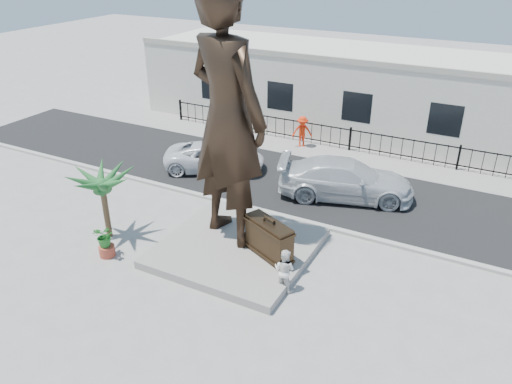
# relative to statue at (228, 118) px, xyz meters

# --- Properties ---
(ground) EXTENTS (100.00, 100.00, 0.00)m
(ground) POSITION_rel_statue_xyz_m (1.09, -2.05, -4.81)
(ground) COLOR #9E9991
(ground) RESTS_ON ground
(street) EXTENTS (40.00, 7.00, 0.01)m
(street) POSITION_rel_statue_xyz_m (1.09, 5.95, -4.80)
(street) COLOR black
(street) RESTS_ON ground
(curb) EXTENTS (40.00, 0.25, 0.12)m
(curb) POSITION_rel_statue_xyz_m (1.09, 2.45, -4.75)
(curb) COLOR #A5A399
(curb) RESTS_ON ground
(far_sidewalk) EXTENTS (40.00, 2.50, 0.02)m
(far_sidewalk) POSITION_rel_statue_xyz_m (1.09, 9.95, -4.80)
(far_sidewalk) COLOR #9E9991
(far_sidewalk) RESTS_ON ground
(plinth) EXTENTS (5.20, 5.20, 0.30)m
(plinth) POSITION_rel_statue_xyz_m (0.59, -0.55, -4.66)
(plinth) COLOR gray
(plinth) RESTS_ON ground
(fence) EXTENTS (22.00, 0.10, 1.20)m
(fence) POSITION_rel_statue_xyz_m (1.09, 10.75, -4.21)
(fence) COLOR black
(fence) RESTS_ON ground
(building) EXTENTS (28.00, 7.00, 4.40)m
(building) POSITION_rel_statue_xyz_m (1.09, 14.95, -2.61)
(building) COLOR silver
(building) RESTS_ON ground
(statue) EXTENTS (3.80, 3.08, 9.01)m
(statue) POSITION_rel_statue_xyz_m (0.00, 0.00, 0.00)
(statue) COLOR black
(statue) RESTS_ON plinth
(suitcase) EXTENTS (1.99, 1.36, 1.35)m
(suitcase) POSITION_rel_statue_xyz_m (1.93, -0.68, -3.83)
(suitcase) COLOR #2E2113
(suitcase) RESTS_ON plinth
(tourist) EXTENTS (0.76, 0.62, 1.48)m
(tourist) POSITION_rel_statue_xyz_m (3.01, -1.77, -4.07)
(tourist) COLOR white
(tourist) RESTS_ON ground
(car_white) EXTENTS (5.29, 3.95, 1.34)m
(car_white) POSITION_rel_statue_xyz_m (-3.95, 5.22, -4.13)
(car_white) COLOR silver
(car_white) RESTS_ON street
(car_silver) EXTENTS (6.25, 4.00, 1.68)m
(car_silver) POSITION_rel_statue_xyz_m (2.64, 5.39, -3.95)
(car_silver) COLOR silver
(car_silver) RESTS_ON street
(worker) EXTENTS (1.26, 1.07, 1.69)m
(worker) POSITION_rel_statue_xyz_m (-1.39, 10.07, -3.94)
(worker) COLOR #F5310C
(worker) RESTS_ON far_sidewalk
(palm_tree) EXTENTS (1.80, 1.80, 3.20)m
(palm_tree) POSITION_rel_statue_xyz_m (-4.24, -1.92, -4.81)
(palm_tree) COLOR #1F5725
(palm_tree) RESTS_ON ground
(planter) EXTENTS (0.56, 0.56, 0.40)m
(planter) POSITION_rel_statue_xyz_m (-3.39, -2.97, -4.61)
(planter) COLOR #AA412D
(planter) RESTS_ON ground
(shrub) EXTENTS (0.76, 0.67, 0.82)m
(shrub) POSITION_rel_statue_xyz_m (-3.39, -2.97, -4.00)
(shrub) COLOR #236C24
(shrub) RESTS_ON planter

